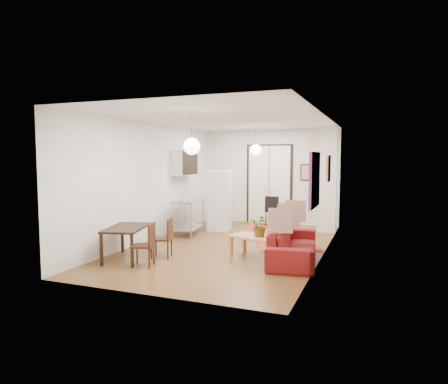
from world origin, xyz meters
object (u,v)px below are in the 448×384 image
(sofa, at_px, (293,244))
(dining_table, at_px, (127,230))
(kitchen_counter, at_px, (188,213))
(black_side_chair, at_px, (274,208))
(dining_chair_far, at_px, (145,241))
(dining_chair_near, at_px, (164,234))
(fridge, at_px, (220,200))
(coffee_table, at_px, (255,239))

(sofa, height_order, dining_table, dining_table)
(kitchen_counter, bearing_deg, black_side_chair, 44.17)
(sofa, distance_m, dining_chair_far, 2.91)
(sofa, bearing_deg, kitchen_counter, 53.96)
(black_side_chair, bearing_deg, dining_chair_near, 73.05)
(fridge, relative_size, dining_table, 1.27)
(dining_table, bearing_deg, dining_chair_near, 35.58)
(black_side_chair, bearing_deg, kitchen_counter, 49.24)
(black_side_chair, bearing_deg, dining_table, 67.94)
(fridge, relative_size, black_side_chair, 1.87)
(dining_table, xyz_separation_m, black_side_chair, (1.76, 5.06, -0.06))
(coffee_table, bearing_deg, dining_chair_near, -161.91)
(coffee_table, height_order, fridge, fridge)
(kitchen_counter, relative_size, dining_chair_near, 1.53)
(black_side_chair, bearing_deg, sofa, 106.52)
(sofa, bearing_deg, dining_table, 101.50)
(sofa, xyz_separation_m, black_side_chair, (-1.39, 3.95, 0.20))
(dining_table, relative_size, black_side_chair, 1.48)
(coffee_table, height_order, dining_table, dining_table)
(coffee_table, relative_size, kitchen_counter, 0.92)
(kitchen_counter, relative_size, dining_table, 0.94)
(dining_chair_far, bearing_deg, dining_table, -129.36)
(sofa, relative_size, dining_chair_far, 2.70)
(kitchen_counter, height_order, fridge, fridge)
(dining_table, relative_size, dining_chair_far, 1.62)
(kitchen_counter, distance_m, dining_table, 2.80)
(coffee_table, bearing_deg, dining_chair_far, -144.41)
(sofa, relative_size, fridge, 1.32)
(coffee_table, distance_m, fridge, 3.25)
(dining_chair_near, xyz_separation_m, dining_chair_far, (0.00, -0.70, 0.00))
(sofa, height_order, coffee_table, sofa)
(dining_table, bearing_deg, fridge, 81.36)
(kitchen_counter, height_order, dining_table, kitchen_counter)
(sofa, relative_size, coffee_table, 1.93)
(kitchen_counter, bearing_deg, fridge, 48.99)
(dining_chair_near, bearing_deg, sofa, 89.99)
(fridge, height_order, dining_chair_far, fridge)
(kitchen_counter, distance_m, dining_chair_near, 2.45)
(fridge, relative_size, dining_chair_near, 2.05)
(coffee_table, distance_m, kitchen_counter, 3.00)
(dining_table, bearing_deg, dining_chair_far, -24.28)
(dining_chair_near, bearing_deg, dining_table, -69.50)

